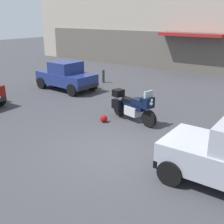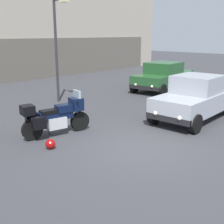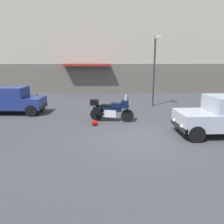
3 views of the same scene
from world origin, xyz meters
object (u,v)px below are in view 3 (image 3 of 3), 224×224
(motorcycle, at_px, (111,109))
(bollard_curbside, at_px, (37,99))
(helmet, at_px, (94,123))
(streetlamp_curbside, at_px, (155,64))
(car_compact_side, at_px, (14,101))

(motorcycle, bearing_deg, bollard_curbside, 151.41)
(helmet, bearing_deg, streetlamp_curbside, 49.68)
(motorcycle, xyz_separation_m, bollard_curbside, (-5.09, 4.46, -0.18))
(motorcycle, xyz_separation_m, helmet, (-0.80, -0.81, -0.48))
(bollard_curbside, bearing_deg, helmet, -50.90)
(motorcycle, height_order, bollard_curbside, motorcycle)
(helmet, xyz_separation_m, streetlamp_curbside, (3.81, 4.49, 2.68))
(helmet, height_order, streetlamp_curbside, streetlamp_curbside)
(helmet, distance_m, car_compact_side, 5.56)
(motorcycle, relative_size, bollard_curbside, 2.73)
(helmet, distance_m, streetlamp_curbside, 6.47)
(streetlamp_curbside, height_order, bollard_curbside, streetlamp_curbside)
(motorcycle, height_order, car_compact_side, car_compact_side)
(helmet, bearing_deg, motorcycle, 45.24)
(helmet, height_order, car_compact_side, car_compact_side)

